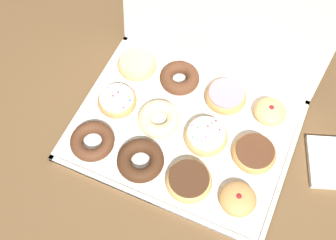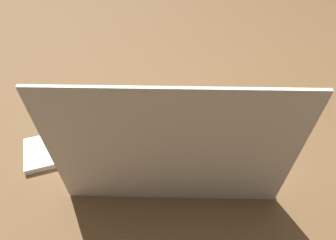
# 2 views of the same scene
# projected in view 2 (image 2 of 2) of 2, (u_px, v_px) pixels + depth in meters

# --- Properties ---
(ground_plane) EXTENTS (3.00, 3.00, 0.00)m
(ground_plane) POSITION_uv_depth(u_px,v_px,m) (171.00, 139.00, 1.06)
(ground_plane) COLOR brown
(donut_box) EXTENTS (0.58, 0.44, 0.01)m
(donut_box) POSITION_uv_depth(u_px,v_px,m) (171.00, 138.00, 1.05)
(donut_box) COLOR silver
(donut_box) RESTS_ON ground
(box_lid_open) EXTENTS (0.58, 0.06, 0.42)m
(box_lid_open) POSITION_uv_depth(u_px,v_px,m) (171.00, 154.00, 0.73)
(box_lid_open) COLOR silver
(box_lid_open) RESTS_ON ground
(chocolate_cake_ring_donut_0) EXTENTS (0.12, 0.12, 0.03)m
(chocolate_cake_ring_donut_0) POSITION_uv_depth(u_px,v_px,m) (228.00, 108.00, 1.13)
(chocolate_cake_ring_donut_0) COLOR #59331E
(chocolate_cake_ring_donut_0) RESTS_ON donut_box
(chocolate_cake_ring_donut_1) EXTENTS (0.12, 0.12, 0.04)m
(chocolate_cake_ring_donut_1) POSITION_uv_depth(u_px,v_px,m) (189.00, 107.00, 1.14)
(chocolate_cake_ring_donut_1) COLOR #472816
(chocolate_cake_ring_donut_1) RESTS_ON donut_box
(chocolate_frosted_donut_2) EXTENTS (0.12, 0.12, 0.04)m
(chocolate_frosted_donut_2) POSITION_uv_depth(u_px,v_px,m) (152.00, 106.00, 1.14)
(chocolate_frosted_donut_2) COLOR tan
(chocolate_frosted_donut_2) RESTS_ON donut_box
(jelly_filled_donut_3) EXTENTS (0.09, 0.09, 0.05)m
(jelly_filled_donut_3) POSITION_uv_depth(u_px,v_px,m) (117.00, 106.00, 1.14)
(jelly_filled_donut_3) COLOR tan
(jelly_filled_donut_3) RESTS_ON donut_box
(sprinkle_donut_4) EXTENTS (0.11, 0.11, 0.04)m
(sprinkle_donut_4) POSITION_uv_depth(u_px,v_px,m) (232.00, 135.00, 1.03)
(sprinkle_donut_4) COLOR tan
(sprinkle_donut_4) RESTS_ON donut_box
(cruller_donut_5) EXTENTS (0.12, 0.12, 0.04)m
(cruller_donut_5) POSITION_uv_depth(u_px,v_px,m) (193.00, 132.00, 1.04)
(cruller_donut_5) COLOR beige
(cruller_donut_5) RESTS_ON donut_box
(sprinkle_donut_6) EXTENTS (0.12, 0.12, 0.04)m
(sprinkle_donut_6) POSITION_uv_depth(u_px,v_px,m) (152.00, 131.00, 1.04)
(sprinkle_donut_6) COLOR tan
(sprinkle_donut_6) RESTS_ON donut_box
(chocolate_frosted_donut_7) EXTENTS (0.11, 0.11, 0.04)m
(chocolate_frosted_donut_7) POSITION_uv_depth(u_px,v_px,m) (112.00, 132.00, 1.04)
(chocolate_frosted_donut_7) COLOR tan
(chocolate_frosted_donut_7) RESTS_ON donut_box
(glazed_ring_donut_8) EXTENTS (0.11, 0.11, 0.04)m
(glazed_ring_donut_8) POSITION_uv_depth(u_px,v_px,m) (239.00, 166.00, 0.93)
(glazed_ring_donut_8) COLOR #E5B770
(glazed_ring_donut_8) RESTS_ON donut_box
(chocolate_cake_ring_donut_9) EXTENTS (0.11, 0.11, 0.04)m
(chocolate_cake_ring_donut_9) POSITION_uv_depth(u_px,v_px,m) (195.00, 167.00, 0.93)
(chocolate_cake_ring_donut_9) COLOR #59331E
(chocolate_cake_ring_donut_9) RESTS_ON donut_box
(pink_frosted_donut_10) EXTENTS (0.11, 0.11, 0.04)m
(pink_frosted_donut_10) POSITION_uv_depth(u_px,v_px,m) (148.00, 164.00, 0.94)
(pink_frosted_donut_10) COLOR tan
(pink_frosted_donut_10) RESTS_ON donut_box
(jelly_filled_donut_11) EXTENTS (0.09, 0.09, 0.05)m
(jelly_filled_donut_11) POSITION_uv_depth(u_px,v_px,m) (105.00, 162.00, 0.94)
(jelly_filled_donut_11) COLOR #E5B770
(jelly_filled_donut_11) RESTS_ON donut_box
(napkin_stack) EXTENTS (0.18, 0.18, 0.02)m
(napkin_stack) POSITION_uv_depth(u_px,v_px,m) (47.00, 151.00, 1.00)
(napkin_stack) COLOR white
(napkin_stack) RESTS_ON ground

